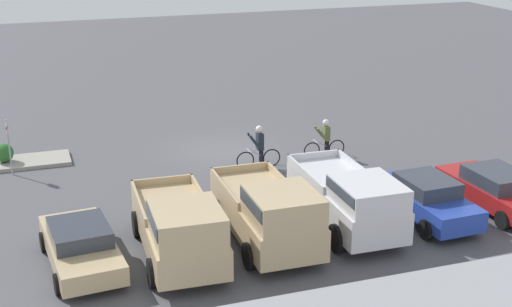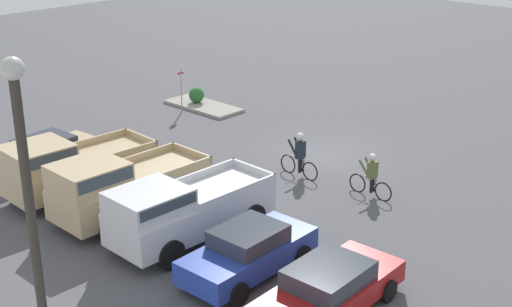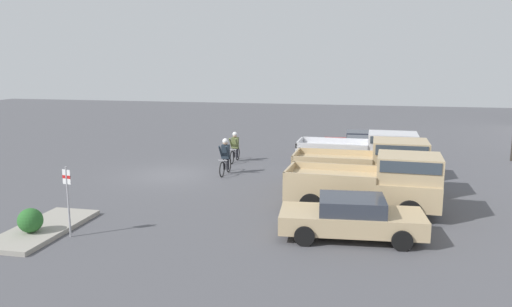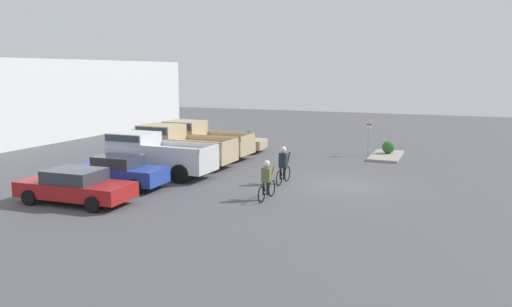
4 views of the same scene
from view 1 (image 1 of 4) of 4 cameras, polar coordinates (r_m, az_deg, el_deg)
name	(u,v)px [view 1 (image 1 of 4)]	position (r m, az deg, el deg)	size (l,w,h in m)	color
ground_plane	(224,150)	(30.62, -2.59, 0.27)	(80.00, 80.00, 0.00)	#4C4C51
sedan_0	(496,189)	(25.91, 18.68, -2.73)	(2.13, 4.73, 1.36)	maroon
sedan_1	(426,198)	(24.33, 13.45, -3.50)	(2.01, 4.29, 1.47)	#233D9E
pickup_truck_0	(350,198)	(22.89, 7.52, -3.55)	(2.31, 5.47, 2.13)	silver
pickup_truck_1	(270,212)	(21.63, 1.13, -4.70)	(2.36, 5.38, 2.23)	tan
pickup_truck_2	(180,228)	(20.79, -6.08, -5.91)	(2.44, 5.43, 2.17)	tan
sedan_2	(81,245)	(21.32, -13.84, -7.13)	(2.23, 4.49, 1.29)	tan
cyclist_0	(259,146)	(28.30, 0.24, 0.61)	(1.85, 0.46, 1.77)	black
cyclist_1	(325,138)	(29.68, 5.55, 1.27)	(1.83, 0.46, 1.65)	black
fire_lane_sign	(9,142)	(28.97, -19.19, 0.91)	(0.08, 0.30, 2.24)	#9E9EA3
curb_island	(19,162)	(30.47, -18.44, -0.68)	(4.05, 1.72, 0.15)	gray
shrub	(4,153)	(30.36, -19.52, 0.04)	(0.76, 0.76, 0.76)	#286028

